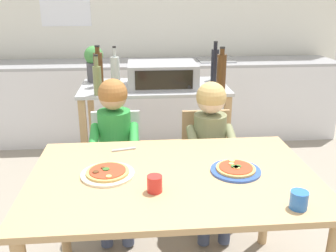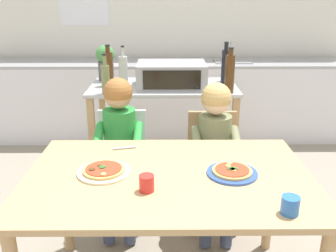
{
  "view_description": "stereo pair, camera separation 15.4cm",
  "coord_description": "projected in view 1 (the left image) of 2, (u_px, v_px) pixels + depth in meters",
  "views": [
    {
      "loc": [
        -0.17,
        -1.66,
        1.61
      ],
      "look_at": [
        0.0,
        0.3,
        0.9
      ],
      "focal_mm": 39.7,
      "sensor_mm": 36.0,
      "label": 1
    },
    {
      "loc": [
        -0.02,
        -1.67,
        1.61
      ],
      "look_at": [
        0.0,
        0.3,
        0.9
      ],
      "focal_mm": 39.7,
      "sensor_mm": 36.0,
      "label": 2
    }
  ],
  "objects": [
    {
      "name": "potted_herb_plant",
      "position": [
        94.0,
        62.0,
        3.07
      ],
      "size": [
        0.15,
        0.15,
        0.3
      ],
      "color": "#4C4C51",
      "rests_on": "kitchen_island_cart"
    },
    {
      "name": "bottle_slim_sauce",
      "position": [
        115.0,
        75.0,
        2.68
      ],
      "size": [
        0.06,
        0.06,
        0.35
      ],
      "color": "#ADB7B2",
      "rests_on": "kitchen_island_cart"
    },
    {
      "name": "serving_spoon",
      "position": [
        124.0,
        149.0,
        2.14
      ],
      "size": [
        0.14,
        0.04,
        0.01
      ],
      "primitive_type": "cylinder",
      "rotation": [
        0.0,
        1.57,
        0.23
      ],
      "color": "#B7BABF",
      "rests_on": "dining_table"
    },
    {
      "name": "child_in_green_shirt",
      "position": [
        115.0,
        140.0,
        2.46
      ],
      "size": [
        0.32,
        0.42,
        1.07
      ],
      "color": "#424C6B",
      "rests_on": "ground"
    },
    {
      "name": "drinking_cup_blue",
      "position": [
        299.0,
        200.0,
        1.55
      ],
      "size": [
        0.08,
        0.08,
        0.08
      ],
      "primitive_type": "cylinder",
      "color": "blue",
      "rests_on": "dining_table"
    },
    {
      "name": "kitchen_island_cart",
      "position": [
        155.0,
        121.0,
        3.07
      ],
      "size": [
        1.17,
        0.6,
        0.91
      ],
      "color": "#B7BABF",
      "rests_on": "ground"
    },
    {
      "name": "dining_chair_left",
      "position": [
        117.0,
        161.0,
        2.65
      ],
      "size": [
        0.36,
        0.36,
        0.81
      ],
      "color": "silver",
      "rests_on": "ground"
    },
    {
      "name": "toaster_oven",
      "position": [
        162.0,
        75.0,
        2.92
      ],
      "size": [
        0.54,
        0.39,
        0.19
      ],
      "color": "#999BA0",
      "rests_on": "kitchen_island_cart"
    },
    {
      "name": "ground_plane",
      "position": [
        160.0,
        192.0,
        3.18
      ],
      "size": [
        11.34,
        11.34,
        0.0
      ],
      "primitive_type": "plane",
      "color": "gray"
    },
    {
      "name": "back_wall_tiled",
      "position": [
        149.0,
        16.0,
        4.37
      ],
      "size": [
        4.68,
        0.13,
        2.7
      ],
      "color": "white",
      "rests_on": "ground"
    },
    {
      "name": "bottle_dark_olive_oil",
      "position": [
        97.0,
        79.0,
        2.66
      ],
      "size": [
        0.06,
        0.06,
        0.29
      ],
      "color": "olive",
      "rests_on": "kitchen_island_cart"
    },
    {
      "name": "child_in_olive_shirt",
      "position": [
        211.0,
        139.0,
        2.49
      ],
      "size": [
        0.32,
        0.42,
        1.04
      ],
      "color": "#424C6B",
      "rests_on": "ground"
    },
    {
      "name": "bottle_tall_green_wine",
      "position": [
        215.0,
        65.0,
        3.13
      ],
      "size": [
        0.06,
        0.06,
        0.32
      ],
      "color": "#1E4723",
      "rests_on": "kitchen_island_cart"
    },
    {
      "name": "kitchen_counter",
      "position": [
        152.0,
        100.0,
        4.29
      ],
      "size": [
        4.21,
        0.6,
        1.09
      ],
      "color": "silver",
      "rests_on": "ground"
    },
    {
      "name": "pizza_plate_blue_rimmed",
      "position": [
        236.0,
        170.0,
        1.88
      ],
      "size": [
        0.25,
        0.25,
        0.03
      ],
      "color": "#3356B7",
      "rests_on": "dining_table"
    },
    {
      "name": "bottle_brown_beer",
      "position": [
        98.0,
        69.0,
        2.9
      ],
      "size": [
        0.07,
        0.07,
        0.32
      ],
      "color": "#4C2D14",
      "rests_on": "kitchen_island_cart"
    },
    {
      "name": "dining_table",
      "position": [
        173.0,
        191.0,
        1.89
      ],
      "size": [
        1.43,
        0.92,
        0.75
      ],
      "color": "tan",
      "rests_on": "ground"
    },
    {
      "name": "drinking_cup_red",
      "position": [
        155.0,
        184.0,
        1.68
      ],
      "size": [
        0.07,
        0.07,
        0.08
      ],
      "primitive_type": "cylinder",
      "color": "red",
      "rests_on": "dining_table"
    },
    {
      "name": "pizza_plate_cream",
      "position": [
        108.0,
        173.0,
        1.84
      ],
      "size": [
        0.27,
        0.27,
        0.03
      ],
      "color": "beige",
      "rests_on": "dining_table"
    },
    {
      "name": "dining_chair_right",
      "position": [
        207.0,
        160.0,
        2.66
      ],
      "size": [
        0.36,
        0.36,
        0.81
      ],
      "color": "tan",
      "rests_on": "ground"
    },
    {
      "name": "bottle_squat_spirits",
      "position": [
        221.0,
        72.0,
        2.73
      ],
      "size": [
        0.07,
        0.07,
        0.34
      ],
      "color": "#4C2D14",
      "rests_on": "kitchen_island_cart"
    },
    {
      "name": "bottle_clear_vinegar",
      "position": [
        215.0,
        65.0,
        3.01
      ],
      "size": [
        0.06,
        0.06,
        0.34
      ],
      "color": "black",
      "rests_on": "kitchen_island_cart"
    }
  ]
}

